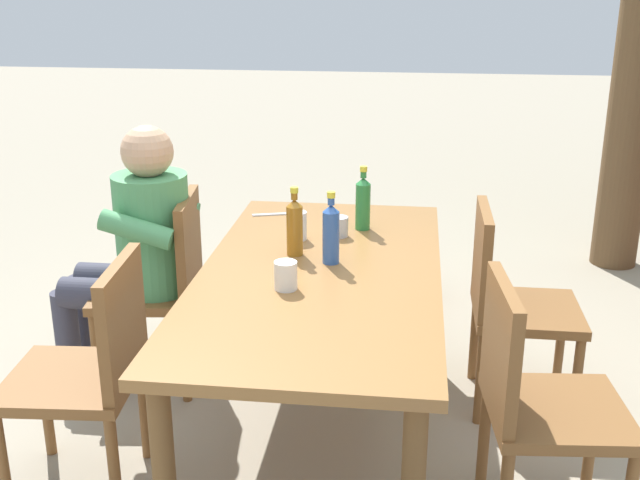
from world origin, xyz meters
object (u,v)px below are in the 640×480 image
(person_in_white_shirt, at_px, (137,244))
(chair_far_right, at_px, (534,395))
(dining_table, at_px, (320,291))
(bottle_blue, at_px, (331,233))
(bottle_green, at_px, (363,202))
(chair_near_left, at_px, (164,280))
(chair_far_left, at_px, (508,298))
(backpack_by_near_side, at_px, (398,265))
(table_knife, at_px, (283,214))
(cup_glass, at_px, (297,226))
(chair_near_right, at_px, (92,366))
(bottle_amber, at_px, (295,226))
(cup_white, at_px, (286,275))
(cup_steel, at_px, (339,227))

(person_in_white_shirt, bearing_deg, chair_far_right, 63.43)
(dining_table, relative_size, bottle_blue, 6.28)
(bottle_blue, bearing_deg, bottle_green, 168.06)
(dining_table, height_order, chair_far_right, chair_far_right)
(chair_near_left, relative_size, chair_far_left, 1.00)
(backpack_by_near_side, bearing_deg, chair_near_left, -43.04)
(chair_far_left, xyz_separation_m, table_knife, (-0.28, -1.00, 0.24))
(person_in_white_shirt, relative_size, cup_glass, 9.99)
(chair_near_right, height_order, bottle_green, bottle_green)
(bottle_amber, xyz_separation_m, cup_white, (0.35, 0.02, -0.07))
(table_knife, height_order, backpack_by_near_side, table_knife)
(dining_table, distance_m, chair_far_left, 0.86)
(person_in_white_shirt, xyz_separation_m, bottle_green, (-0.12, 0.97, 0.19))
(dining_table, distance_m, chair_far_right, 0.86)
(person_in_white_shirt, distance_m, bottle_green, 1.00)
(backpack_by_near_side, bearing_deg, cup_white, -12.15)
(person_in_white_shirt, xyz_separation_m, cup_white, (0.59, 0.76, 0.12))
(chair_near_left, relative_size, bottle_amber, 3.18)
(chair_near_right, bearing_deg, chair_far_left, 117.83)
(dining_table, relative_size, chair_far_right, 2.02)
(bottle_blue, height_order, cup_glass, bottle_blue)
(chair_far_right, height_order, cup_white, chair_far_right)
(chair_near_left, xyz_separation_m, chair_far_left, (0.01, 1.49, 0.00))
(bottle_blue, bearing_deg, chair_far_left, 113.41)
(chair_far_left, bearing_deg, chair_far_right, 0.02)
(dining_table, distance_m, person_in_white_shirt, 0.94)
(dining_table, height_order, bottle_blue, bottle_blue)
(dining_table, height_order, chair_near_left, chair_near_left)
(backpack_by_near_side, bearing_deg, chair_far_right, 14.28)
(chair_far_right, relative_size, cup_steel, 10.35)
(dining_table, relative_size, chair_near_left, 2.02)
(chair_far_left, height_order, cup_white, chair_far_left)
(table_knife, bearing_deg, cup_white, 10.40)
(cup_steel, bearing_deg, bottle_green, 139.62)
(dining_table, distance_m, bottle_blue, 0.23)
(person_in_white_shirt, distance_m, cup_glass, 0.73)
(person_in_white_shirt, relative_size, table_knife, 5.00)
(cup_glass, bearing_deg, cup_white, 4.42)
(chair_far_left, distance_m, table_knife, 1.07)
(dining_table, bearing_deg, chair_near_left, -118.56)
(chair_near_left, bearing_deg, chair_far_left, 89.63)
(bottle_amber, bearing_deg, chair_far_right, 56.89)
(chair_near_right, distance_m, backpack_by_near_side, 2.15)
(dining_table, xyz_separation_m, bottle_blue, (-0.09, 0.03, 0.21))
(dining_table, height_order, table_knife, table_knife)
(person_in_white_shirt, bearing_deg, chair_far_left, 90.00)
(bottle_green, relative_size, cup_white, 2.74)
(cup_steel, relative_size, table_knife, 0.36)
(chair_far_left, bearing_deg, chair_near_left, -90.37)
(chair_near_left, xyz_separation_m, chair_far_right, (0.81, 1.49, 0.00))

